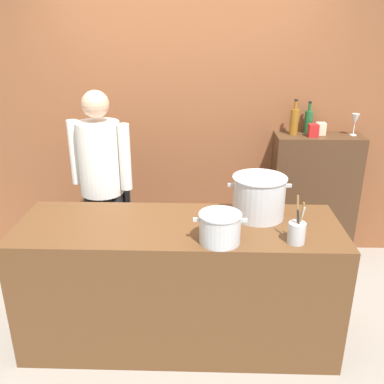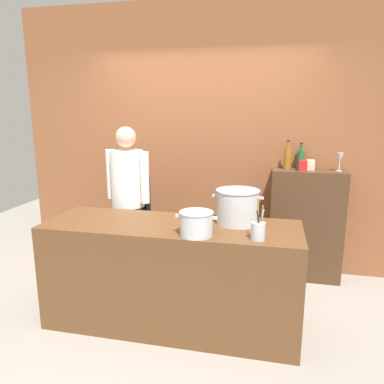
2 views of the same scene
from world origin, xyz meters
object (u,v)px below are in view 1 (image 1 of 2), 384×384
utensil_crock (297,232)px  wine_bottle_amber (294,121)px  stockpot_small (220,228)px  spice_tin_cream (321,129)px  stockpot_large (259,197)px  chef (102,178)px  wine_glass_tall (355,120)px  wine_bottle_green (308,121)px  spice_tin_red (313,130)px

utensil_crock → wine_bottle_amber: bearing=80.9°
stockpot_small → spice_tin_cream: size_ratio=3.00×
stockpot_large → chef: bearing=155.1°
stockpot_small → wine_bottle_amber: wine_bottle_amber is taller
spice_tin_cream → wine_glass_tall: bearing=-3.3°
wine_bottle_green → spice_tin_cream: size_ratio=2.64×
chef → wine_bottle_amber: size_ratio=5.40×
spice_tin_red → utensil_crock: bearing=-105.8°
spice_tin_cream → spice_tin_red: size_ratio=0.97×
chef → stockpot_small: chef is taller
utensil_crock → spice_tin_red: size_ratio=2.74×
wine_bottle_amber → utensil_crock: bearing=-99.1°
utensil_crock → wine_bottle_amber: size_ratio=0.97×
stockpot_large → wine_glass_tall: (0.94, 1.06, 0.30)m
stockpot_large → wine_bottle_green: 1.29m
utensil_crock → spice_tin_cream: 1.54m
stockpot_large → wine_bottle_amber: bearing=68.7°
stockpot_small → utensil_crock: utensil_crock is taller
stockpot_large → wine_bottle_green: size_ratio=1.50×
wine_glass_tall → spice_tin_cream: size_ratio=1.80×
chef → stockpot_large: bearing=171.2°
stockpot_large → spice_tin_red: bearing=60.2°
wine_bottle_amber → spice_tin_cream: size_ratio=2.90×
stockpot_large → utensil_crock: 0.41m
chef → wine_bottle_green: bearing=-145.5°
wine_bottle_green → spice_tin_red: (0.02, -0.13, -0.05)m
wine_glass_tall → stockpot_small: bearing=-130.3°
stockpot_large → utensil_crock: bearing=-62.8°
chef → stockpot_large: size_ratio=3.96×
utensil_crock → wine_bottle_green: bearing=76.2°
chef → wine_glass_tall: bearing=-150.5°
wine_bottle_green → spice_tin_red: bearing=-81.8°
wine_bottle_green → wine_glass_tall: wine_bottle_green is taller
stockpot_large → spice_tin_red: size_ratio=3.85×
wine_bottle_amber → spice_tin_red: (0.16, -0.07, -0.06)m
stockpot_large → wine_bottle_green: bearing=63.9°
stockpot_small → wine_bottle_green: (0.82, 1.50, 0.32)m
chef → wine_bottle_amber: 1.72m
spice_tin_cream → utensil_crock: bearing=-108.0°
chef → wine_glass_tall: chef is taller
utensil_crock → stockpot_small: bearing=-179.4°
stockpot_large → wine_bottle_amber: (0.42, 1.07, 0.28)m
stockpot_small → wine_bottle_amber: bearing=64.5°
spice_tin_red → spice_tin_cream: bearing=41.8°
stockpot_large → spice_tin_cream: bearing=58.7°
chef → wine_glass_tall: 2.22m
chef → spice_tin_cream: (1.84, 0.52, 0.29)m
stockpot_large → spice_tin_cream: 1.27m
stockpot_large → wine_glass_tall: wine_glass_tall is taller
wine_bottle_green → spice_tin_red: 0.14m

